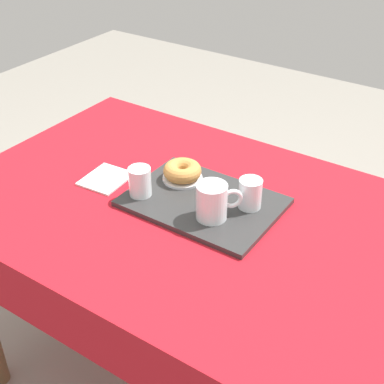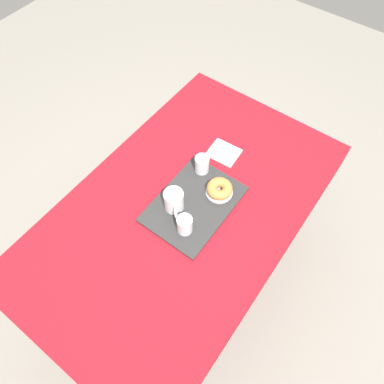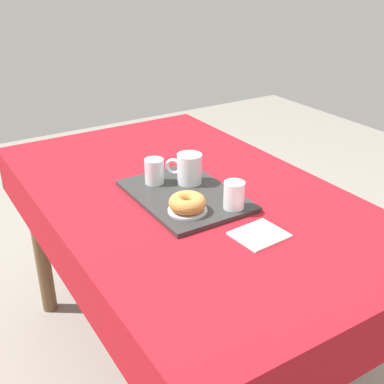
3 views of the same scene
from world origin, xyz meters
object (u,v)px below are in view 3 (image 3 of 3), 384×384
Objects in this scene: sugar_donut_left at (187,203)px; serving_tray at (185,195)px; water_glass_near at (154,172)px; water_glass_far at (234,197)px; paper_napkin at (259,235)px; dining_table at (187,217)px; tea_mug_left at (189,169)px; donut_plate_left at (187,210)px.

serving_tray is at bearing -27.27° from sugar_donut_left.
water_glass_near is at bearing -3.10° from sugar_donut_left.
water_glass_far is 0.61× the size of paper_napkin.
water_glass_far is 0.16m from paper_napkin.
dining_table is at bearing -39.78° from serving_tray.
serving_tray reaches higher than paper_napkin.
tea_mug_left is 0.11m from water_glass_near.
serving_tray is 3.52× the size of donut_plate_left.
tea_mug_left is 0.22m from water_glass_far.
serving_tray is 0.18m from water_glass_far.
dining_table is 14.10× the size of tea_mug_left.
donut_plate_left reaches higher than serving_tray.
water_glass_near is at bearing 12.66° from paper_napkin.
dining_table is 0.12m from serving_tray.
tea_mug_left reaches higher than dining_table.
donut_plate_left is (-0.14, 0.09, 0.12)m from dining_table.
water_glass_far is at bearing -155.33° from serving_tray.
dining_table is at bearing 12.49° from water_glass_far.
water_glass_near is at bearing 19.76° from serving_tray.
donut_plate_left reaches higher than dining_table.
water_glass_near is at bearing -3.10° from donut_plate_left.
sugar_donut_left is at bearing 152.73° from serving_tray.
serving_tray is 4.94× the size of water_glass_far.
tea_mug_left is 1.25× the size of water_glass_far.
water_glass_far is at bearing -112.07° from sugar_donut_left.
water_glass_far is (-0.22, -0.02, -0.01)m from tea_mug_left.
serving_tray is 3.96× the size of tea_mug_left.
donut_plate_left is at bearing 176.90° from water_glass_near.
dining_table is at bearing -30.75° from sugar_donut_left.
water_glass_near is at bearing 59.66° from tea_mug_left.
paper_napkin is at bearing -151.53° from donut_plate_left.
tea_mug_left reaches higher than sugar_donut_left.
tea_mug_left reaches higher than serving_tray.
serving_tray is at bearing -160.24° from water_glass_near.
tea_mug_left is 0.94× the size of sugar_donut_left.
serving_tray is at bearing -27.27° from donut_plate_left.
sugar_donut_left is at bearing 0.00° from donut_plate_left.
tea_mug_left is at bearing 4.84° from water_glass_far.
water_glass_near is at bearing 41.05° from dining_table.
tea_mug_left is at bearing -120.34° from water_glass_near.
tea_mug_left is at bearing -32.83° from sugar_donut_left.
dining_table is 0.36m from paper_napkin.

